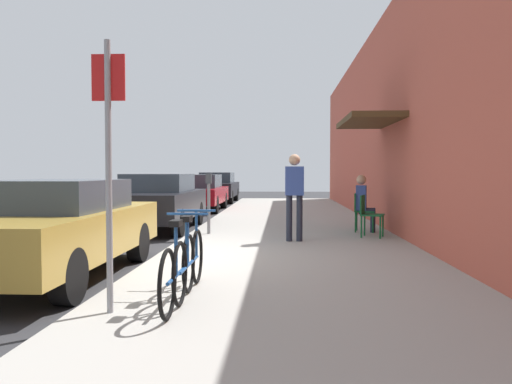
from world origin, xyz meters
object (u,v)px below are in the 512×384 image
parked_car_1 (158,201)px  seated_patron_1 (364,201)px  parked_car_0 (54,227)px  parked_car_2 (199,192)px  street_sign (109,154)px  bicycle_0 (189,262)px  parked_car_3 (217,187)px  bicycle_1 (179,270)px  parking_meter (209,199)px  cafe_chair_0 (368,213)px  pedestrian_standing (294,190)px  cafe_chair_1 (361,209)px

parked_car_1 → seated_patron_1: bearing=-13.5°
parked_car_0 → parked_car_2: parked_car_2 is taller
parked_car_2 → street_sign: 14.46m
parked_car_0 → street_sign: (1.50, -2.08, 0.92)m
bicycle_0 → seated_patron_1: size_ratio=1.33×
parked_car_2 → parked_car_3: 5.44m
bicycle_1 → seated_patron_1: (2.89, 6.49, 0.34)m
parking_meter → parked_car_3: bearing=96.5°
parked_car_0 → seated_patron_1: bearing=43.3°
parked_car_0 → cafe_chair_0: bearing=37.3°
parked_car_2 → parked_car_3: bearing=90.0°
parked_car_3 → bicycle_0: bearing=-83.6°
parked_car_2 → pedestrian_standing: 9.83m
seated_patron_1 → pedestrian_standing: pedestrian_standing is taller
parked_car_2 → bicycle_1: bearing=-81.5°
street_sign → cafe_chair_0: 6.87m
parked_car_3 → bicycle_1: size_ratio=2.57×
parked_car_0 → bicycle_0: bearing=-31.4°
parked_car_2 → parking_meter: bearing=-79.2°
parked_car_2 → parked_car_3: (-0.00, 5.44, 0.04)m
cafe_chair_0 → seated_patron_1: size_ratio=0.67×
parking_meter → cafe_chair_0: bearing=-6.8°
parked_car_2 → pedestrian_standing: pedestrian_standing is taller
seated_patron_1 → parked_car_2: bearing=123.5°
parked_car_2 → cafe_chair_0: size_ratio=5.06×
bicycle_0 → bicycle_1: size_ratio=1.00×
parked_car_2 → parking_meter: (1.55, -8.10, 0.17)m
parked_car_3 → street_sign: 19.87m
cafe_chair_0 → cafe_chair_1: 0.95m
cafe_chair_0 → cafe_chair_1: size_ratio=1.00×
bicycle_1 → cafe_chair_0: (2.84, 5.55, 0.14)m
parked_car_1 → seated_patron_1: size_ratio=3.41×
bicycle_0 → seated_patron_1: 6.67m
parked_car_3 → bicycle_0: 19.13m
parked_car_2 → cafe_chair_1: (4.94, -7.55, -0.09)m
parking_meter → bicycle_1: bearing=-84.6°
parking_meter → cafe_chair_1: (3.39, 0.55, -0.26)m
seated_patron_1 → pedestrian_standing: bearing=-134.2°
bicycle_0 → seated_patron_1: seated_patron_1 is taller
cafe_chair_0 → cafe_chair_1: (-0.00, 0.95, 0.00)m
parked_car_1 → parked_car_3: (-0.00, 11.80, 0.01)m
bicycle_0 → seated_patron_1: bearing=64.4°
bicycle_0 → cafe_chair_0: bicycle_0 is taller
bicycle_0 → street_sign: bearing=-128.5°
parked_car_2 → street_sign: bearing=-84.0°
seated_patron_1 → parked_car_1: bearing=166.5°
bicycle_1 → parked_car_2: bearing=98.5°
parking_meter → cafe_chair_0: (3.40, -0.41, -0.26)m
street_sign → bicycle_1: street_sign is taller
parked_car_0 → cafe_chair_0: size_ratio=5.06×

